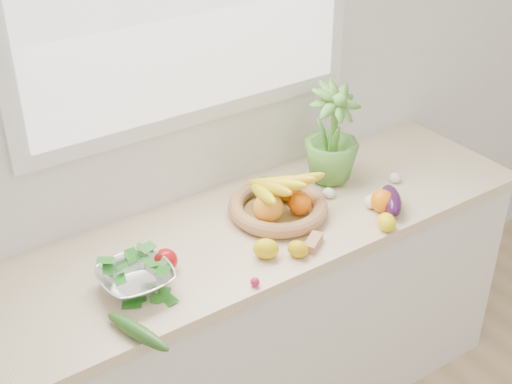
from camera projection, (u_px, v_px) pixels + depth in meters
back_wall at (191, 82)px, 2.44m from camera, size 4.50×0.02×2.70m
counter_cabinet at (242, 332)px, 2.71m from camera, size 2.20×0.58×0.86m
countertop at (241, 235)px, 2.48m from camera, size 2.24×0.62×0.04m
orange_loose at (382, 201)px, 2.55m from camera, size 0.09×0.09×0.08m
lemon_a at (298, 249)px, 2.33m from camera, size 0.09×0.09×0.06m
lemon_b at (386, 222)px, 2.46m from camera, size 0.09×0.10×0.06m
lemon_c at (266, 249)px, 2.32m from camera, size 0.11×0.11×0.07m
apple at (165, 261)px, 2.25m from camera, size 0.10×0.10×0.08m
ginger at (313, 243)px, 2.38m from camera, size 0.10×0.08×0.03m
garlic_a at (395, 178)px, 2.74m from camera, size 0.05×0.05×0.04m
garlic_b at (329, 193)px, 2.64m from camera, size 0.05×0.05×0.04m
garlic_c at (372, 202)px, 2.58m from camera, size 0.07×0.07×0.05m
eggplant at (391, 200)px, 2.57m from camera, size 0.16×0.19×0.07m
cucumber at (137, 332)px, 2.00m from camera, size 0.12×0.25×0.04m
radish at (255, 282)px, 2.20m from camera, size 0.04×0.04×0.03m
potted_herb at (332, 133)px, 2.66m from camera, size 0.22×0.22×0.38m
fruit_basket at (277, 202)px, 2.53m from camera, size 0.47×0.47×0.19m
colander_with_spinach at (135, 274)px, 2.16m from camera, size 0.23×0.23×0.12m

